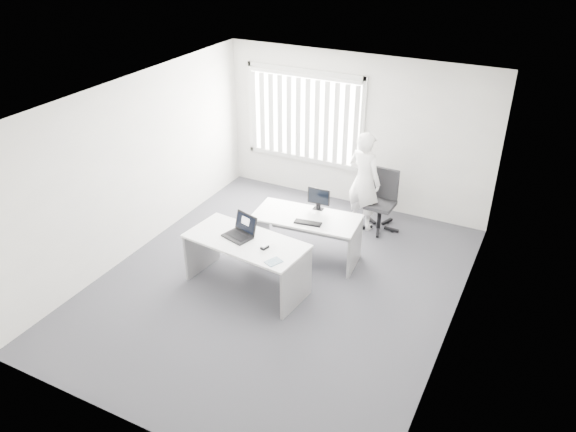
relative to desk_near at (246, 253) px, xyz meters
The scene contains 18 objects.
ground 0.73m from the desk_near, 33.59° to the left, with size 6.00×6.00×0.00m, color #414046.
wall_back 3.37m from the desk_near, 83.39° to the left, with size 5.00×0.02×2.80m, color beige.
wall_front 2.90m from the desk_near, 82.21° to the right, with size 5.00×0.02×2.80m, color beige.
wall_left 2.29m from the desk_near, behind, with size 0.02×6.00×2.80m, color beige.
wall_right 3.00m from the desk_near, ahead, with size 0.02×6.00×2.80m, color beige.
ceiling 2.27m from the desk_near, 33.59° to the left, with size 5.00×6.00×0.02m, color white.
window 3.41m from the desk_near, 100.99° to the left, with size 2.32×0.06×1.76m, color beige.
blinds 3.35m from the desk_near, 101.20° to the left, with size 2.20×0.10×1.50m, color silver, non-canonical shape.
desk_near is the anchor object (origin of this frame).
desk_far 1.18m from the desk_near, 68.68° to the left, with size 1.70×0.91×0.74m.
office_chair 2.83m from the desk_near, 65.38° to the left, with size 0.62×0.62×1.05m.
person 2.64m from the desk_near, 70.84° to the left, with size 0.63×0.42×1.74m, color white.
laptop 0.41m from the desk_near, behind, with size 0.40×0.36×0.31m, color black, non-canonical shape.
paper_sheet 0.42m from the desk_near, 10.61° to the right, with size 0.32×0.23×0.00m, color white.
mouse 0.43m from the desk_near, 11.86° to the right, with size 0.07×0.12×0.05m, color #BABABC, non-canonical shape.
booklet 0.73m from the desk_near, 27.08° to the right, with size 0.15×0.21×0.01m, color silver.
keyboard 1.08m from the desk_near, 59.19° to the left, with size 0.42×0.14×0.02m, color black.
monitor 1.53m from the desk_near, 70.66° to the left, with size 0.36×0.11×0.36m, color black, non-canonical shape.
Camera 1 is at (3.23, -6.03, 4.94)m, focal length 35.00 mm.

